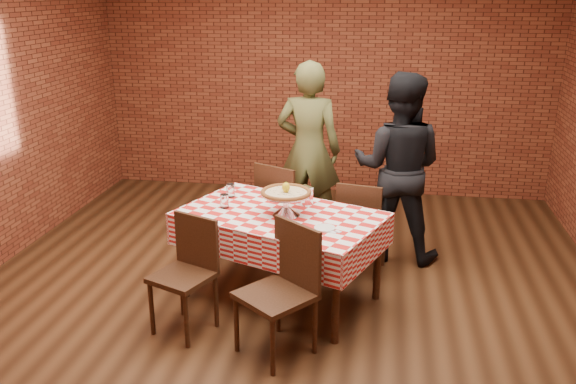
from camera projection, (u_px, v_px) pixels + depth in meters
The scene contains 19 objects.
ground at pixel (284, 301), 5.07m from camera, with size 6.00×6.00×0.00m, color black.
back_wall at pixel (324, 77), 7.41m from camera, with size 5.50×5.50×0.00m, color maroon.
table at pixel (281, 256), 5.02m from camera, with size 1.57×0.94×0.75m, color #3B2113.
tablecloth at pixel (280, 229), 4.94m from camera, with size 1.60×0.98×0.27m, color red, non-canonical shape.
pizza_stand at pixel (286, 204), 4.84m from camera, with size 0.40×0.40×0.18m, color silver, non-canonical shape.
pizza at pixel (286, 193), 4.81m from camera, with size 0.40×0.40×0.03m, color beige.
lemon at pixel (286, 187), 4.79m from camera, with size 0.06×0.06×0.08m, color yellow.
water_glass_left at pixel (224, 201), 5.00m from camera, with size 0.07×0.07×0.11m, color white.
water_glass_right at pixel (231, 190), 5.27m from camera, with size 0.07×0.07×0.11m, color white.
side_plate at pixel (325, 228), 4.58m from camera, with size 0.16×0.16×0.01m, color white.
sweetener_packet_a at pixel (333, 232), 4.51m from camera, with size 0.05×0.04×0.01m, color white.
sweetener_packet_b at pixel (338, 232), 4.52m from camera, with size 0.05×0.04×0.01m, color white.
condiment_caddy at pixel (305, 195), 5.08m from camera, with size 0.11×0.09×0.15m, color silver.
chair_near_left at pixel (183, 278), 4.50m from camera, with size 0.40×0.40×0.88m, color #3B2113, non-canonical shape.
chair_near_right at pixel (275, 293), 4.22m from camera, with size 0.46×0.46×0.94m, color #3B2113, non-canonical shape.
chair_far_left at pixel (287, 208), 5.85m from camera, with size 0.45×0.45×0.93m, color #3B2113, non-canonical shape.
chair_far_right at pixel (362, 226), 5.49m from camera, with size 0.40×0.40×0.88m, color #3B2113, non-canonical shape.
diner_olive at pixel (309, 150), 6.20m from camera, with size 0.66×0.44×1.82m, color brown.
diner_black at pixel (398, 168), 5.66m from camera, with size 0.87×0.67×1.78m, color black.
Camera 1 is at (0.76, -4.45, 2.49)m, focal length 37.83 mm.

